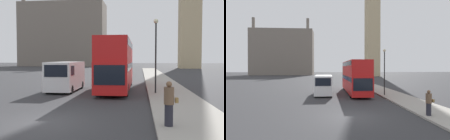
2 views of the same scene
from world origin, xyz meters
TOP-DOWN VIEW (x-y plane):
  - ground_plane at (0.00, 0.00)m, footprint 300.00×300.00m
  - sidewalk_strip at (6.77, 0.00)m, footprint 3.54×120.00m
  - building_block_distant at (-24.63, 81.99)m, footprint 31.49×12.00m
  - red_double_decker_bus at (2.26, 12.01)m, footprint 2.50×11.27m
  - white_van at (-2.12, 10.58)m, footprint 2.21×5.29m
  - pedestrian at (5.53, -0.50)m, footprint 0.56×0.40m
  - street_lamp at (5.58, 9.17)m, footprint 0.36×0.36m
  - parked_sedan at (-2.21, 38.28)m, footprint 1.86×4.72m

SIDE VIEW (x-z plane):
  - ground_plane at x=0.00m, z-range 0.00..0.00m
  - sidewalk_strip at x=6.77m, z-range 0.00..0.15m
  - parked_sedan at x=-2.21m, z-range -0.08..1.54m
  - pedestrian at x=5.53m, z-range 0.15..1.95m
  - white_van at x=-2.12m, z-range 0.09..2.64m
  - red_double_decker_bus at x=2.26m, z-range 0.24..4.72m
  - street_lamp at x=5.58m, z-range 1.05..6.83m
  - building_block_distant at x=-24.63m, z-range -2.56..26.18m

